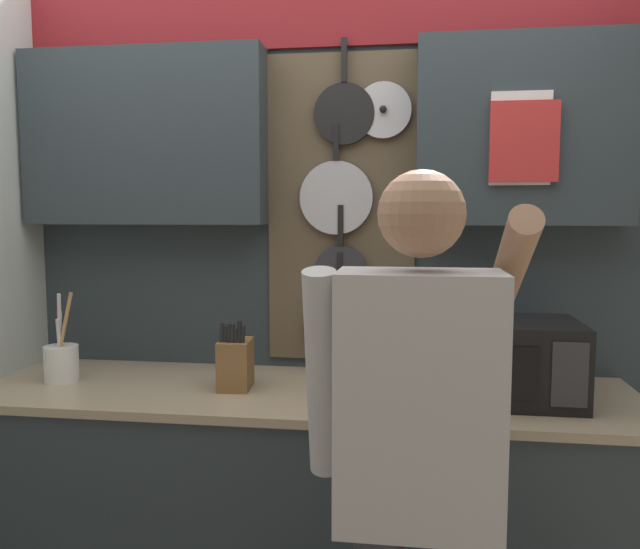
% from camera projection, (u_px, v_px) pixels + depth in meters
% --- Properties ---
extents(base_cabinet_counter, '(2.35, 0.67, 0.91)m').
position_uv_depth(base_cabinet_counter, '(303.00, 511.00, 2.27)').
color(base_cabinet_counter, '#2D383D').
rests_on(base_cabinet_counter, ground_plane).
extents(back_wall_unit, '(2.92, 0.23, 2.50)m').
position_uv_depth(back_wall_unit, '(314.00, 218.00, 2.47)').
color(back_wall_unit, '#2D383D').
rests_on(back_wall_unit, ground_plane).
extents(microwave, '(0.49, 0.35, 0.27)m').
position_uv_depth(microwave, '(504.00, 360.00, 2.10)').
color(microwave, black).
rests_on(microwave, base_cabinet_counter).
extents(knife_block, '(0.12, 0.16, 0.25)m').
position_uv_depth(knife_block, '(235.00, 363.00, 2.23)').
color(knife_block, brown).
rests_on(knife_block, base_cabinet_counter).
extents(utensil_crock, '(0.12, 0.12, 0.34)m').
position_uv_depth(utensil_crock, '(61.00, 360.00, 2.33)').
color(utensil_crock, white).
rests_on(utensil_crock, base_cabinet_counter).
extents(person, '(0.54, 0.59, 1.63)m').
position_uv_depth(person, '(418.00, 453.00, 1.47)').
color(person, '#383842').
rests_on(person, ground_plane).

